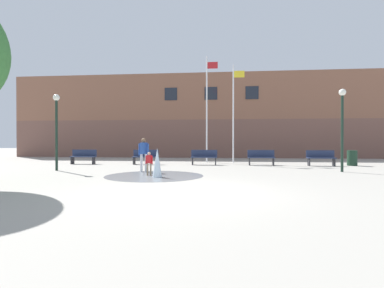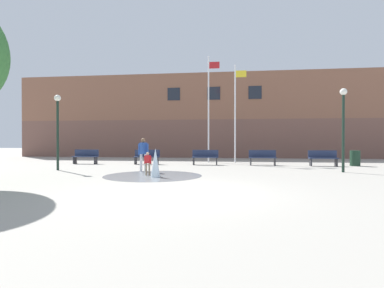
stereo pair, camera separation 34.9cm
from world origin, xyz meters
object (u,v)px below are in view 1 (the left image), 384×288
at_px(park_bench_under_left_flagpole, 145,157).
at_px(teen_by_trashcan, 144,152).
at_px(park_bench_under_right_flagpole, 204,157).
at_px(trash_can, 352,158).
at_px(lamp_post_right_lane, 342,118).
at_px(park_bench_left_of_flagpoles, 84,156).
at_px(park_bench_far_right, 321,158).
at_px(flagpole_right, 234,110).
at_px(lamp_post_left_lane, 56,120).
at_px(child_with_pink_shirt, 149,162).
at_px(flagpole_left, 207,106).
at_px(park_bench_near_trashcan, 261,157).

xyz_separation_m(park_bench_under_left_flagpole, teen_by_trashcan, (1.09, -4.45, 0.45)).
xyz_separation_m(park_bench_under_right_flagpole, teen_by_trashcan, (-2.58, -4.46, 0.45)).
height_order(park_bench_under_left_flagpole, trash_can, park_bench_under_left_flagpole).
bearing_deg(lamp_post_right_lane, park_bench_left_of_flagpoles, 166.57).
xyz_separation_m(park_bench_far_right, lamp_post_right_lane, (-0.13, -3.46, 2.07)).
height_order(flagpole_right, lamp_post_left_lane, flagpole_right).
bearing_deg(child_with_pink_shirt, lamp_post_right_lane, 31.38).
xyz_separation_m(park_bench_under_left_flagpole, child_with_pink_shirt, (1.72, -5.94, 0.10)).
bearing_deg(child_with_pink_shirt, lamp_post_left_lane, 177.80).
bearing_deg(child_with_pink_shirt, park_bench_under_left_flagpole, 122.10).
relative_size(park_bench_under_left_flagpole, teen_by_trashcan, 1.01).
distance_m(park_bench_left_of_flagpoles, teen_by_trashcan, 6.67).
bearing_deg(trash_can, teen_by_trashcan, -157.35).
distance_m(park_bench_under_right_flagpole, flagpole_left, 4.10).
xyz_separation_m(park_bench_near_trashcan, teen_by_trashcan, (-6.01, -4.51, 0.45)).
bearing_deg(lamp_post_left_lane, park_bench_under_left_flagpole, 52.01).
bearing_deg(lamp_post_left_lane, teen_by_trashcan, -2.20).
relative_size(park_bench_left_of_flagpoles, child_with_pink_shirt, 1.62).
distance_m(park_bench_under_left_flagpole, lamp_post_right_lane, 11.16).
bearing_deg(flagpole_left, lamp_post_right_lane, -41.39).
bearing_deg(park_bench_under_right_flagpole, child_with_pink_shirt, -108.13).
height_order(park_bench_under_left_flagpole, lamp_post_left_lane, lamp_post_left_lane).
distance_m(park_bench_near_trashcan, flagpole_left, 5.27).
xyz_separation_m(park_bench_left_of_flagpoles, flagpole_right, (9.51, 2.43, 3.06)).
relative_size(park_bench_under_right_flagpole, lamp_post_left_lane, 0.43).
height_order(park_bench_far_right, flagpole_right, flagpole_right).
bearing_deg(teen_by_trashcan, lamp_post_left_lane, -72.66).
bearing_deg(park_bench_far_right, flagpole_left, 160.53).
bearing_deg(park_bench_near_trashcan, flagpole_left, 146.32).
bearing_deg(lamp_post_right_lane, park_bench_under_right_flagpole, 152.06).
bearing_deg(park_bench_under_left_flagpole, park_bench_near_trashcan, 0.47).
xyz_separation_m(park_bench_near_trashcan, park_bench_far_right, (3.41, -0.15, 0.00)).
height_order(child_with_pink_shirt, flagpole_right, flagpole_right).
relative_size(lamp_post_left_lane, trash_can, 4.17).
bearing_deg(park_bench_far_right, teen_by_trashcan, -155.19).
distance_m(teen_by_trashcan, lamp_post_left_lane, 4.69).
bearing_deg(park_bench_under_right_flagpole, lamp_post_right_lane, -27.94).
height_order(park_bench_left_of_flagpoles, child_with_pink_shirt, child_with_pink_shirt).
bearing_deg(park_bench_near_trashcan, park_bench_under_left_flagpole, -179.53).
xyz_separation_m(teen_by_trashcan, lamp_post_left_lane, (-4.43, 0.17, 1.53)).
height_order(park_bench_far_right, flagpole_left, flagpole_left).
height_order(child_with_pink_shirt, lamp_post_left_lane, lamp_post_left_lane).
height_order(flagpole_left, lamp_post_right_lane, flagpole_left).
bearing_deg(lamp_post_left_lane, flagpole_left, 42.89).
relative_size(park_bench_near_trashcan, trash_can, 1.78).
height_order(park_bench_left_of_flagpoles, flagpole_left, flagpole_left).
bearing_deg(lamp_post_right_lane, park_bench_far_right, 87.82).
relative_size(child_with_pink_shirt, flagpole_left, 0.14).
height_order(child_with_pink_shirt, trash_can, child_with_pink_shirt).
bearing_deg(park_bench_near_trashcan, lamp_post_right_lane, -47.77).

